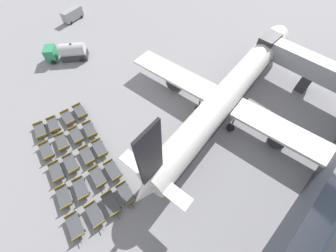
# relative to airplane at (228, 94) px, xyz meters

# --- Properties ---
(ground_plane) EXTENTS (500.00, 500.00, 0.00)m
(ground_plane) POSITION_rel_airplane_xyz_m (-14.99, -3.76, -3.38)
(ground_plane) COLOR gray
(jet_bridge) EXTENTS (20.00, 4.27, 6.19)m
(jet_bridge) POSITION_rel_airplane_xyz_m (8.48, 13.44, 0.43)
(jet_bridge) COLOR #A8AAB2
(jet_bridge) RESTS_ON ground_plane
(airplane) EXTENTS (33.75, 40.48, 13.56)m
(airplane) POSITION_rel_airplane_xyz_m (0.00, 0.00, 0.00)
(airplane) COLOR white
(airplane) RESTS_ON ground_plane
(fuel_tanker_primary) EXTENTS (6.60, 7.63, 3.22)m
(fuel_tanker_primary) POSITION_rel_airplane_xyz_m (-28.65, -11.15, -2.04)
(fuel_tanker_primary) COLOR #2D8C5B
(fuel_tanker_primary) RESTS_ON ground_plane
(service_van) EXTENTS (3.06, 5.25, 2.39)m
(service_van) POSITION_rel_airplane_xyz_m (-41.25, -3.46, -2.10)
(service_van) COLOR gray
(service_van) RESTS_ON ground_plane
(baggage_dolly_row_near_col_a) EXTENTS (3.60, 2.01, 0.92)m
(baggage_dolly_row_near_col_a) POSITION_rel_airplane_xyz_m (-15.96, -23.15, -2.91)
(baggage_dolly_row_near_col_a) COLOR #424449
(baggage_dolly_row_near_col_a) RESTS_ON ground_plane
(baggage_dolly_row_near_col_b) EXTENTS (3.59, 1.85, 0.92)m
(baggage_dolly_row_near_col_b) POSITION_rel_airplane_xyz_m (-12.11, -23.99, -2.91)
(baggage_dolly_row_near_col_b) COLOR #424449
(baggage_dolly_row_near_col_b) RESTS_ON ground_plane
(baggage_dolly_row_near_col_c) EXTENTS (3.60, 1.90, 0.92)m
(baggage_dolly_row_near_col_c) POSITION_rel_airplane_xyz_m (-8.35, -24.43, -2.91)
(baggage_dolly_row_near_col_c) COLOR #424449
(baggage_dolly_row_near_col_c) RESTS_ON ground_plane
(baggage_dolly_row_near_col_d) EXTENTS (3.60, 1.98, 0.92)m
(baggage_dolly_row_near_col_d) POSITION_rel_airplane_xyz_m (-4.71, -25.29, -2.91)
(baggage_dolly_row_near_col_d) COLOR #424449
(baggage_dolly_row_near_col_d) RESTS_ON ground_plane
(baggage_dolly_row_near_col_e) EXTENTS (3.60, 1.90, 0.92)m
(baggage_dolly_row_near_col_e) POSITION_rel_airplane_xyz_m (-0.95, -25.95, -2.91)
(baggage_dolly_row_near_col_e) COLOR #424449
(baggage_dolly_row_near_col_e) RESTS_ON ground_plane
(baggage_dolly_row_mid_a_col_a) EXTENTS (3.60, 1.99, 0.92)m
(baggage_dolly_row_mid_a_col_a) POSITION_rel_airplane_xyz_m (-15.60, -21.25, -2.91)
(baggage_dolly_row_mid_a_col_a) COLOR #424449
(baggage_dolly_row_mid_a_col_a) RESTS_ON ground_plane
(baggage_dolly_row_mid_a_col_b) EXTENTS (3.60, 1.96, 0.92)m
(baggage_dolly_row_mid_a_col_b) POSITION_rel_airplane_xyz_m (-11.95, -21.81, -2.91)
(baggage_dolly_row_mid_a_col_b) COLOR #424449
(baggage_dolly_row_mid_a_col_b) RESTS_ON ground_plane
(baggage_dolly_row_mid_a_col_c) EXTENTS (3.59, 1.84, 0.92)m
(baggage_dolly_row_mid_a_col_c) POSITION_rel_airplane_xyz_m (-8.05, -22.51, -2.91)
(baggage_dolly_row_mid_a_col_c) COLOR #424449
(baggage_dolly_row_mid_a_col_c) RESTS_ON ground_plane
(baggage_dolly_row_mid_a_col_d) EXTENTS (3.60, 1.99, 0.92)m
(baggage_dolly_row_mid_a_col_d) POSITION_rel_airplane_xyz_m (-4.22, -23.29, -2.91)
(baggage_dolly_row_mid_a_col_d) COLOR #424449
(baggage_dolly_row_mid_a_col_d) RESTS_ON ground_plane
(baggage_dolly_row_mid_a_col_e) EXTENTS (3.59, 1.80, 0.92)m
(baggage_dolly_row_mid_a_col_e) POSITION_rel_airplane_xyz_m (-0.41, -23.68, -2.91)
(baggage_dolly_row_mid_a_col_e) COLOR #424449
(baggage_dolly_row_mid_a_col_e) RESTS_ON ground_plane
(baggage_dolly_row_mid_b_col_a) EXTENTS (3.58, 1.77, 0.92)m
(baggage_dolly_row_mid_b_col_a) POSITION_rel_airplane_xyz_m (-15.26, -19.03, -2.91)
(baggage_dolly_row_mid_b_col_a) COLOR #424449
(baggage_dolly_row_mid_b_col_a) RESTS_ON ground_plane
(baggage_dolly_row_mid_b_col_b) EXTENTS (3.59, 1.80, 0.92)m
(baggage_dolly_row_mid_b_col_b) POSITION_rel_airplane_xyz_m (-11.53, -19.71, -2.91)
(baggage_dolly_row_mid_b_col_b) COLOR #424449
(baggage_dolly_row_mid_b_col_b) RESTS_ON ground_plane
(baggage_dolly_row_mid_b_col_c) EXTENTS (3.59, 1.85, 0.92)m
(baggage_dolly_row_mid_b_col_c) POSITION_rel_airplane_xyz_m (-7.63, -20.31, -2.91)
(baggage_dolly_row_mid_b_col_c) COLOR #424449
(baggage_dolly_row_mid_b_col_c) RESTS_ON ground_plane
(baggage_dolly_row_mid_b_col_d) EXTENTS (3.59, 1.82, 0.92)m
(baggage_dolly_row_mid_b_col_d) POSITION_rel_airplane_xyz_m (-4.01, -20.95, -2.91)
(baggage_dolly_row_mid_b_col_d) COLOR #424449
(baggage_dolly_row_mid_b_col_d) RESTS_ON ground_plane
(baggage_dolly_row_mid_b_col_e) EXTENTS (3.60, 1.86, 0.92)m
(baggage_dolly_row_mid_b_col_e) POSITION_rel_airplane_xyz_m (-0.11, -21.64, -2.91)
(baggage_dolly_row_mid_b_col_e) COLOR #424449
(baggage_dolly_row_mid_b_col_e) RESTS_ON ground_plane
(baggage_dolly_row_far_col_a) EXTENTS (3.59, 1.79, 0.92)m
(baggage_dolly_row_far_col_a) POSITION_rel_airplane_xyz_m (-15.11, -17.03, -2.91)
(baggage_dolly_row_far_col_a) COLOR #424449
(baggage_dolly_row_far_col_a) RESTS_ON ground_plane
(baggage_dolly_row_far_col_b) EXTENTS (3.60, 1.98, 0.92)m
(baggage_dolly_row_far_col_b) POSITION_rel_airplane_xyz_m (-11.05, -17.80, -2.91)
(baggage_dolly_row_far_col_b) COLOR #424449
(baggage_dolly_row_far_col_b) RESTS_ON ground_plane
(baggage_dolly_row_far_col_c) EXTENTS (3.60, 1.88, 0.92)m
(baggage_dolly_row_far_col_c) POSITION_rel_airplane_xyz_m (-7.37, -18.48, -2.91)
(baggage_dolly_row_far_col_c) COLOR #424449
(baggage_dolly_row_far_col_c) RESTS_ON ground_plane
(baggage_dolly_row_far_col_d) EXTENTS (3.59, 1.80, 0.92)m
(baggage_dolly_row_far_col_d) POSITION_rel_airplane_xyz_m (-3.41, -19.05, -2.91)
(baggage_dolly_row_far_col_d) COLOR #424449
(baggage_dolly_row_far_col_d) RESTS_ON ground_plane
(baggage_dolly_row_far_col_e) EXTENTS (3.59, 1.85, 0.92)m
(baggage_dolly_row_far_col_e) POSITION_rel_airplane_xyz_m (0.17, -19.66, -2.91)
(baggage_dolly_row_far_col_e) COLOR #424449
(baggage_dolly_row_far_col_e) RESTS_ON ground_plane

